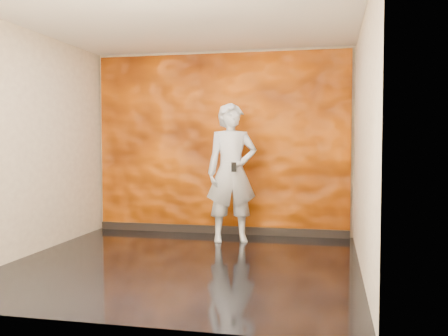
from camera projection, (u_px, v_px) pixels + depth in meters
The scene contains 5 objects.
room at pixel (183, 143), 5.73m from camera, with size 4.02×4.02×2.81m.
feature_wall at pixel (220, 144), 7.65m from camera, with size 3.90×0.06×2.75m, color #ED6403.
baseboard at pixel (220, 230), 7.68m from camera, with size 3.90×0.04×0.12m, color black.
man at pixel (232, 173), 7.04m from camera, with size 0.71×0.47×1.96m, color #91969E.
phone at pixel (234, 167), 6.74m from camera, with size 0.07×0.01×0.13m, color black.
Camera 1 is at (1.67, -5.51, 1.41)m, focal length 40.00 mm.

